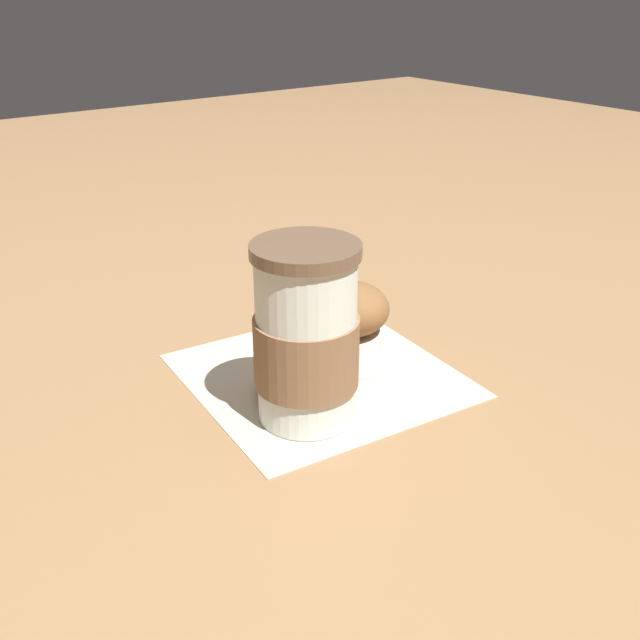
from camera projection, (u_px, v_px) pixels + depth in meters
name	position (u px, v px, depth m)	size (l,w,h in m)	color
ground_plane	(320.00, 376.00, 0.68)	(3.00, 3.00, 0.00)	#936D47
paper_napkin	(320.00, 375.00, 0.68)	(0.22, 0.22, 0.00)	beige
coffee_cup	(306.00, 338.00, 0.59)	(0.09, 0.09, 0.15)	silver
muffin	(350.00, 323.00, 0.68)	(0.07, 0.07, 0.08)	white
banana	(282.00, 371.00, 0.65)	(0.15, 0.11, 0.03)	gold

